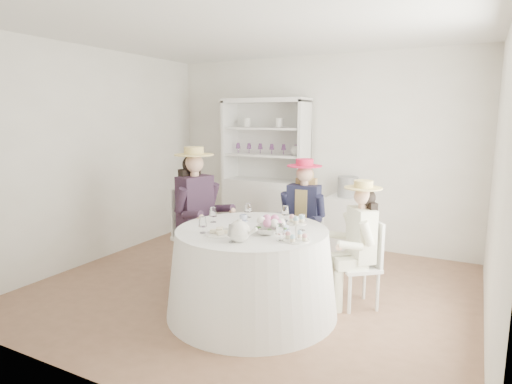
% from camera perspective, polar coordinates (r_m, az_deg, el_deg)
% --- Properties ---
extents(ground, '(4.50, 4.50, 0.00)m').
position_cam_1_polar(ground, '(4.79, -0.57, -12.66)').
color(ground, brown).
rests_on(ground, ground).
extents(ceiling, '(4.50, 4.50, 0.00)m').
position_cam_1_polar(ceiling, '(4.50, -0.63, 20.95)').
color(ceiling, white).
rests_on(ceiling, wall_back).
extents(wall_back, '(4.50, 0.00, 4.50)m').
position_cam_1_polar(wall_back, '(6.27, 8.07, 5.37)').
color(wall_back, silver).
rests_on(wall_back, ground).
extents(wall_front, '(4.50, 0.00, 4.50)m').
position_cam_1_polar(wall_front, '(2.86, -19.82, -0.53)').
color(wall_front, silver).
rests_on(wall_front, ground).
extents(wall_left, '(0.00, 4.50, 4.50)m').
position_cam_1_polar(wall_left, '(5.85, -20.50, 4.51)').
color(wall_left, silver).
rests_on(wall_left, ground).
extents(wall_right, '(0.00, 4.50, 4.50)m').
position_cam_1_polar(wall_right, '(3.93, 29.72, 1.47)').
color(wall_right, silver).
rests_on(wall_right, ground).
extents(tea_table, '(1.62, 1.62, 0.82)m').
position_cam_1_polar(tea_table, '(4.12, -0.54, -10.45)').
color(tea_table, white).
rests_on(tea_table, ground).
extents(hutch, '(1.27, 0.55, 2.11)m').
position_cam_1_polar(hutch, '(6.34, 1.40, 0.02)').
color(hutch, silver).
rests_on(hutch, ground).
extents(side_table, '(0.51, 0.51, 0.77)m').
position_cam_1_polar(side_table, '(6.03, 11.97, -4.23)').
color(side_table, silver).
rests_on(side_table, ground).
extents(hatbox, '(0.28, 0.28, 0.28)m').
position_cam_1_polar(hatbox, '(5.93, 12.15, 0.69)').
color(hatbox, black).
rests_on(hatbox, side_table).
extents(guest_left, '(0.62, 0.57, 1.52)m').
position_cam_1_polar(guest_left, '(4.83, -7.91, -1.90)').
color(guest_left, silver).
rests_on(guest_left, ground).
extents(guest_mid, '(0.50, 0.52, 1.38)m').
position_cam_1_polar(guest_mid, '(4.87, 6.30, -2.65)').
color(guest_mid, silver).
rests_on(guest_mid, ground).
extents(guest_right, '(0.54, 0.52, 1.25)m').
position_cam_1_polar(guest_right, '(4.25, 13.58, -5.82)').
color(guest_right, silver).
rests_on(guest_right, ground).
extents(spare_chair, '(0.38, 0.38, 0.87)m').
position_cam_1_polar(spare_chair, '(5.90, 3.58, -3.50)').
color(spare_chair, silver).
rests_on(spare_chair, ground).
extents(teacup_a, '(0.08, 0.08, 0.06)m').
position_cam_1_polar(teacup_a, '(4.26, -1.69, -3.55)').
color(teacup_a, white).
rests_on(teacup_a, tea_table).
extents(teacup_b, '(0.07, 0.07, 0.06)m').
position_cam_1_polar(teacup_b, '(4.22, 1.14, -3.71)').
color(teacup_b, white).
rests_on(teacup_b, tea_table).
extents(teacup_c, '(0.09, 0.09, 0.07)m').
position_cam_1_polar(teacup_c, '(3.93, 3.78, -4.64)').
color(teacup_c, white).
rests_on(teacup_c, tea_table).
extents(flower_bowl, '(0.28, 0.28, 0.06)m').
position_cam_1_polar(flower_bowl, '(3.81, 1.46, -5.25)').
color(flower_bowl, white).
rests_on(flower_bowl, tea_table).
extents(flower_arrangement, '(0.21, 0.21, 0.08)m').
position_cam_1_polar(flower_arrangement, '(3.83, 2.04, -4.02)').
color(flower_arrangement, '#CF679E').
rests_on(flower_arrangement, tea_table).
extents(table_teapot, '(0.26, 0.19, 0.20)m').
position_cam_1_polar(table_teapot, '(3.58, -2.21, -5.28)').
color(table_teapot, white).
rests_on(table_teapot, tea_table).
extents(sandwich_plate, '(0.26, 0.26, 0.06)m').
position_cam_1_polar(sandwich_plate, '(3.81, -4.84, -5.47)').
color(sandwich_plate, white).
rests_on(sandwich_plate, tea_table).
extents(cupcake_stand, '(0.23, 0.23, 0.21)m').
position_cam_1_polar(cupcake_stand, '(3.61, 5.39, -5.31)').
color(cupcake_stand, white).
rests_on(cupcake_stand, tea_table).
extents(stemware_set, '(0.97, 0.98, 0.15)m').
position_cam_1_polar(stemware_set, '(3.97, -0.55, -3.89)').
color(stemware_set, white).
rests_on(stemware_set, tea_table).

